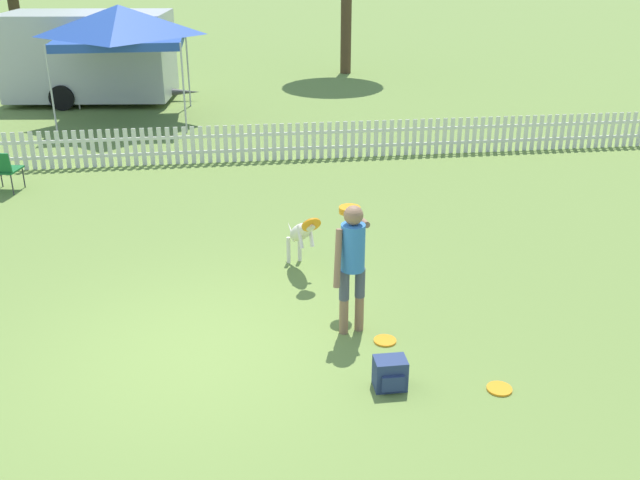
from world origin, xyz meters
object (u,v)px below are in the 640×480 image
leaping_dog (301,232)px  frisbee_near_dog (385,341)px  canopy_tent_main (120,24)px  handler_person (352,253)px  equipment_trailer (90,55)px  frisbee_near_handler (499,389)px  folding_chair_center (1,168)px  backpack_on_grass (390,374)px

leaping_dog → frisbee_near_dog: size_ratio=4.20×
canopy_tent_main → handler_person: bearing=-71.4°
leaping_dog → equipment_trailer: (-4.64, 12.18, 0.71)m
leaping_dog → canopy_tent_main: canopy_tent_main is taller
frisbee_near_handler → folding_chair_center: 9.96m
frisbee_near_handler → equipment_trailer: size_ratio=0.05×
handler_person → equipment_trailer: equipment_trailer is taller
frisbee_near_dog → canopy_tent_main: bearing=109.6°
handler_person → backpack_on_grass: bearing=-94.1°
frisbee_near_handler → frisbee_near_dog: (-0.97, 1.11, 0.00)m
canopy_tent_main → frisbee_near_dog: bearing=-70.4°
frisbee_near_dog → equipment_trailer: equipment_trailer is taller
canopy_tent_main → folding_chair_center: bearing=-106.8°
frisbee_near_dog → canopy_tent_main: 12.61m
leaping_dog → canopy_tent_main: size_ratio=0.36×
canopy_tent_main → equipment_trailer: (-1.24, 2.56, -1.09)m
frisbee_near_dog → backpack_on_grass: bearing=-99.6°
equipment_trailer → frisbee_near_handler: bearing=-60.7°
leaping_dog → frisbee_near_dog: (0.75, -2.05, -0.57)m
equipment_trailer → leaping_dog: bearing=-62.4°
handler_person → frisbee_near_dog: size_ratio=6.05×
frisbee_near_handler → canopy_tent_main: size_ratio=0.09×
frisbee_near_handler → canopy_tent_main: canopy_tent_main is taller
leaping_dog → frisbee_near_handler: size_ratio=4.20×
leaping_dog → canopy_tent_main: 10.36m
handler_person → frisbee_near_dog: 1.11m
handler_person → frisbee_near_handler: size_ratio=6.05×
handler_person → frisbee_near_dog: (0.35, -0.35, -0.99)m
handler_person → canopy_tent_main: (-3.80, 11.32, 1.39)m
backpack_on_grass → canopy_tent_main: bearing=107.6°
backpack_on_grass → folding_chair_center: folding_chair_center is taller
frisbee_near_dog → equipment_trailer: bearing=110.7°
leaping_dog → folding_chair_center: (-5.07, 4.10, -0.11)m
folding_chair_center → equipment_trailer: (0.43, 8.08, 0.82)m
frisbee_near_handler → folding_chair_center: bearing=133.1°
frisbee_near_handler → equipment_trailer: 16.66m
leaping_dog → canopy_tent_main: (-3.40, 9.62, 1.81)m
leaping_dog → backpack_on_grass: 3.05m
leaping_dog → folding_chair_center: leaping_dog is taller
frisbee_near_dog → backpack_on_grass: size_ratio=0.78×
leaping_dog → backpack_on_grass: leaping_dog is taller
frisbee_near_dog → equipment_trailer: 15.27m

